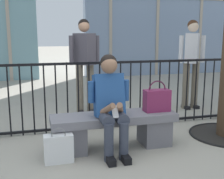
{
  "coord_description": "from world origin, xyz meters",
  "views": [
    {
      "loc": [
        -0.98,
        -3.43,
        1.46
      ],
      "look_at": [
        0.0,
        0.1,
        0.75
      ],
      "focal_mm": 46.65,
      "sensor_mm": 36.0,
      "label": 1
    }
  ],
  "objects_px": {
    "shopping_bag": "(59,148)",
    "bystander_further_back": "(192,57)",
    "seated_person_with_phone": "(111,101)",
    "bystander_at_railing": "(85,59)",
    "stone_bench": "(114,128)",
    "handbag_on_bench": "(157,100)"
  },
  "relations": [
    {
      "from": "stone_bench",
      "to": "seated_person_with_phone",
      "type": "distance_m",
      "value": 0.41
    },
    {
      "from": "seated_person_with_phone",
      "to": "stone_bench",
      "type": "bearing_deg",
      "value": 58.03
    },
    {
      "from": "stone_bench",
      "to": "bystander_at_railing",
      "type": "xyz_separation_m",
      "value": [
        -0.05,
        1.8,
        0.73
      ]
    },
    {
      "from": "handbag_on_bench",
      "to": "shopping_bag",
      "type": "bearing_deg",
      "value": -169.51
    },
    {
      "from": "bystander_at_railing",
      "to": "bystander_further_back",
      "type": "bearing_deg",
      "value": -6.35
    },
    {
      "from": "stone_bench",
      "to": "shopping_bag",
      "type": "height_order",
      "value": "stone_bench"
    },
    {
      "from": "seated_person_with_phone",
      "to": "bystander_further_back",
      "type": "distance_m",
      "value": 2.71
    },
    {
      "from": "handbag_on_bench",
      "to": "bystander_further_back",
      "type": "relative_size",
      "value": 0.24
    },
    {
      "from": "seated_person_with_phone",
      "to": "bystander_at_railing",
      "type": "xyz_separation_m",
      "value": [
        0.03,
        1.93,
        0.35
      ]
    },
    {
      "from": "shopping_bag",
      "to": "bystander_further_back",
      "type": "bearing_deg",
      "value": 33.73
    },
    {
      "from": "shopping_bag",
      "to": "stone_bench",
      "type": "bearing_deg",
      "value": 19.08
    },
    {
      "from": "stone_bench",
      "to": "seated_person_with_phone",
      "type": "relative_size",
      "value": 1.32
    },
    {
      "from": "shopping_bag",
      "to": "bystander_further_back",
      "type": "relative_size",
      "value": 0.25
    },
    {
      "from": "stone_bench",
      "to": "bystander_at_railing",
      "type": "height_order",
      "value": "bystander_at_railing"
    },
    {
      "from": "stone_bench",
      "to": "handbag_on_bench",
      "type": "height_order",
      "value": "handbag_on_bench"
    },
    {
      "from": "shopping_bag",
      "to": "bystander_at_railing",
      "type": "height_order",
      "value": "bystander_at_railing"
    },
    {
      "from": "seated_person_with_phone",
      "to": "bystander_further_back",
      "type": "xyz_separation_m",
      "value": [
        2.08,
        1.7,
        0.35
      ]
    },
    {
      "from": "seated_person_with_phone",
      "to": "shopping_bag",
      "type": "xyz_separation_m",
      "value": [
        -0.65,
        -0.12,
        -0.48
      ]
    },
    {
      "from": "stone_bench",
      "to": "bystander_at_railing",
      "type": "distance_m",
      "value": 1.94
    },
    {
      "from": "seated_person_with_phone",
      "to": "bystander_at_railing",
      "type": "height_order",
      "value": "bystander_at_railing"
    },
    {
      "from": "shopping_bag",
      "to": "bystander_at_railing",
      "type": "xyz_separation_m",
      "value": [
        0.68,
        2.05,
        0.83
      ]
    },
    {
      "from": "handbag_on_bench",
      "to": "shopping_bag",
      "type": "height_order",
      "value": "handbag_on_bench"
    }
  ]
}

